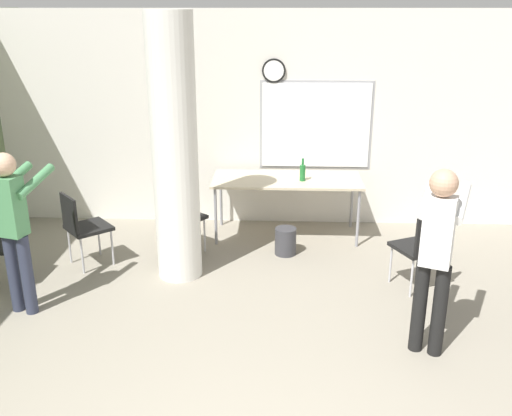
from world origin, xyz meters
name	(u,v)px	position (x,y,z in m)	size (l,w,h in m)	color
wall_back	(259,120)	(0.01, 5.06, 1.40)	(8.00, 0.15, 2.80)	silver
support_pillar	(175,152)	(-0.80, 3.31, 1.40)	(0.48, 0.48, 2.80)	silver
folding_table	(287,182)	(0.39, 4.50, 0.72)	(1.87, 0.78, 0.77)	beige
bottle_on_table	(303,172)	(0.58, 4.42, 0.88)	(0.07, 0.07, 0.28)	#1E6B2D
waste_bin	(286,241)	(0.38, 3.91, 0.16)	(0.26, 0.26, 0.33)	#38383D
chair_near_pillar	(82,224)	(-1.92, 3.49, 0.51)	(0.62, 0.62, 0.87)	black
chair_mid_room	(422,245)	(1.77, 3.06, 0.51)	(0.59, 0.59, 0.87)	black
chair_table_left	(178,214)	(-0.90, 3.84, 0.51)	(0.62, 0.62, 0.87)	black
person_watching_back	(14,221)	(-2.18, 2.46, 0.94)	(0.47, 0.63, 1.60)	#2D3347
person_playing_side	(437,248)	(1.58, 1.93, 0.97)	(0.52, 0.69, 1.64)	black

